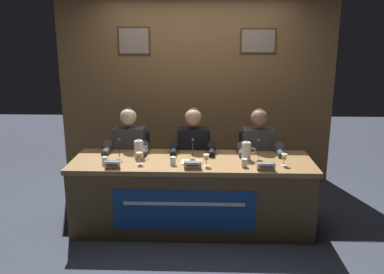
% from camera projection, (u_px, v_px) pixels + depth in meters
% --- Properties ---
extents(ground_plane, '(12.00, 12.00, 0.00)m').
position_uv_depth(ground_plane, '(192.00, 225.00, 4.46)').
color(ground_plane, '#383D4C').
extents(wall_back_panelled, '(3.74, 0.14, 2.60)m').
position_uv_depth(wall_back_panelled, '(196.00, 89.00, 5.57)').
color(wall_back_panelled, brown).
rests_on(wall_back_panelled, ground_plane).
extents(conference_table, '(2.54, 0.79, 0.76)m').
position_uv_depth(conference_table, '(192.00, 186.00, 4.23)').
color(conference_table, olive).
rests_on(conference_table, ground_plane).
extents(chair_left, '(0.44, 0.44, 0.90)m').
position_uv_depth(chair_left, '(133.00, 170.00, 4.93)').
color(chair_left, black).
rests_on(chair_left, ground_plane).
extents(panelist_left, '(0.51, 0.48, 1.23)m').
position_uv_depth(panelist_left, '(129.00, 153.00, 4.67)').
color(panelist_left, black).
rests_on(panelist_left, ground_plane).
extents(nameplate_left, '(0.15, 0.06, 0.08)m').
position_uv_depth(nameplate_left, '(112.00, 164.00, 4.00)').
color(nameplate_left, white).
rests_on(nameplate_left, conference_table).
extents(juice_glass_left, '(0.06, 0.06, 0.12)m').
position_uv_depth(juice_glass_left, '(139.00, 156.00, 4.11)').
color(juice_glass_left, white).
rests_on(juice_glass_left, conference_table).
extents(water_cup_left, '(0.06, 0.06, 0.08)m').
position_uv_depth(water_cup_left, '(105.00, 161.00, 4.10)').
color(water_cup_left, silver).
rests_on(water_cup_left, conference_table).
extents(microphone_left, '(0.06, 0.17, 0.22)m').
position_uv_depth(microphone_left, '(118.00, 154.00, 4.22)').
color(microphone_left, black).
rests_on(microphone_left, conference_table).
extents(chair_center, '(0.44, 0.44, 0.90)m').
position_uv_depth(chair_center, '(194.00, 170.00, 4.91)').
color(chair_center, black).
rests_on(chair_center, ground_plane).
extents(panelist_center, '(0.51, 0.48, 1.23)m').
position_uv_depth(panelist_center, '(193.00, 153.00, 4.64)').
color(panelist_center, black).
rests_on(panelist_center, ground_plane).
extents(nameplate_center, '(0.17, 0.06, 0.08)m').
position_uv_depth(nameplate_center, '(193.00, 165.00, 3.98)').
color(nameplate_center, white).
rests_on(nameplate_center, conference_table).
extents(juice_glass_center, '(0.06, 0.06, 0.12)m').
position_uv_depth(juice_glass_center, '(206.00, 158.00, 4.05)').
color(juice_glass_center, white).
rests_on(juice_glass_center, conference_table).
extents(water_cup_center, '(0.06, 0.06, 0.08)m').
position_uv_depth(water_cup_center, '(173.00, 161.00, 4.10)').
color(water_cup_center, silver).
rests_on(water_cup_center, conference_table).
extents(microphone_center, '(0.06, 0.17, 0.22)m').
position_uv_depth(microphone_center, '(193.00, 154.00, 4.22)').
color(microphone_center, black).
rests_on(microphone_center, conference_table).
extents(chair_right, '(0.44, 0.44, 0.90)m').
position_uv_depth(chair_right, '(255.00, 171.00, 4.88)').
color(chair_right, black).
rests_on(chair_right, ground_plane).
extents(panelist_right, '(0.51, 0.48, 1.23)m').
position_uv_depth(panelist_right, '(258.00, 154.00, 4.62)').
color(panelist_right, black).
rests_on(panelist_right, ground_plane).
extents(nameplate_right, '(0.18, 0.06, 0.08)m').
position_uv_depth(nameplate_right, '(266.00, 166.00, 3.94)').
color(nameplate_right, white).
rests_on(nameplate_right, conference_table).
extents(juice_glass_right, '(0.06, 0.06, 0.12)m').
position_uv_depth(juice_glass_right, '(284.00, 157.00, 4.06)').
color(juice_glass_right, white).
rests_on(juice_glass_right, conference_table).
extents(water_cup_right, '(0.06, 0.06, 0.08)m').
position_uv_depth(water_cup_right, '(244.00, 163.00, 4.04)').
color(water_cup_right, silver).
rests_on(water_cup_right, conference_table).
extents(microphone_right, '(0.06, 0.17, 0.22)m').
position_uv_depth(microphone_right, '(259.00, 155.00, 4.20)').
color(microphone_right, black).
rests_on(microphone_right, conference_table).
extents(water_pitcher_left_side, '(0.15, 0.10, 0.21)m').
position_uv_depth(water_pitcher_left_side, '(139.00, 149.00, 4.31)').
color(water_pitcher_left_side, silver).
rests_on(water_pitcher_left_side, conference_table).
extents(water_pitcher_right_side, '(0.15, 0.10, 0.21)m').
position_uv_depth(water_pitcher_right_side, '(246.00, 151.00, 4.25)').
color(water_pitcher_right_side, silver).
rests_on(water_pitcher_right_side, conference_table).
extents(document_stack_center, '(0.21, 0.16, 0.01)m').
position_uv_depth(document_stack_center, '(191.00, 162.00, 4.17)').
color(document_stack_center, white).
rests_on(document_stack_center, conference_table).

